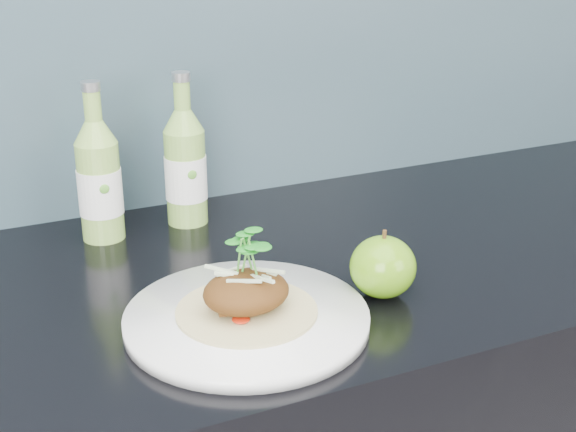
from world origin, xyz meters
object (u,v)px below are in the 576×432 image
dinner_plate (247,319)px  green_apple (383,267)px  cider_bottle_left (99,181)px  cider_bottle_right (185,167)px

dinner_plate → green_apple: bearing=-0.4°
green_apple → cider_bottle_left: (-0.27, 0.32, 0.05)m
dinner_plate → cider_bottle_right: 0.34m
dinner_plate → green_apple: (0.18, -0.00, 0.03)m
green_apple → cider_bottle_left: bearing=129.9°
green_apple → cider_bottle_left: size_ratio=0.38×
green_apple → cider_bottle_left: 0.43m
dinner_plate → cider_bottle_left: 0.34m
dinner_plate → cider_bottle_right: cider_bottle_right is taller
green_apple → cider_bottle_right: 0.36m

